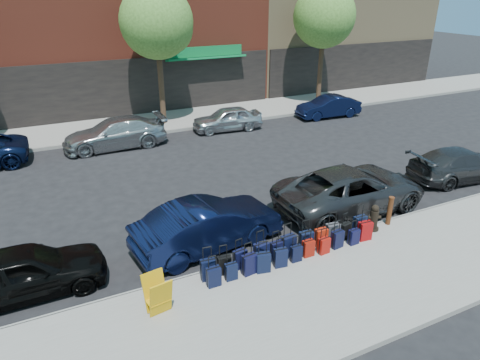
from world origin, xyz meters
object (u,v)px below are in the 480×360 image
car_near_2 (351,189)px  car_near_0 (24,271)px  car_far_3 (328,107)px  car_near_3 (461,164)px  car_far_1 (115,133)px  tree_center (159,24)px  fire_hydrant (374,218)px  bollard (390,210)px  display_rack (158,295)px  car_far_2 (227,119)px  tree_right (326,18)px  suitcase_front_5 (288,245)px  car_near_1 (208,225)px

car_near_2 → car_near_0: bearing=90.0°
car_near_2 → car_far_3: car_near_2 is taller
car_near_3 → car_far_1: size_ratio=0.91×
tree_center → car_far_3: bearing=-16.1°
tree_center → car_near_2: 13.73m
fire_hydrant → car_near_0: 10.02m
bollard → display_rack: size_ratio=0.99×
car_near_0 → car_near_2: bearing=-89.3°
car_near_0 → car_near_2: size_ratio=0.72×
fire_hydrant → car_far_2: car_far_2 is taller
tree_right → car_near_0: tree_right is taller
fire_hydrant → car_far_3: (6.75, 11.58, 0.09)m
suitcase_front_5 → bollard: 3.85m
car_near_0 → car_far_1: 10.96m
car_near_1 → car_far_1: bearing=-3.2°
tree_right → bollard: tree_right is taller
tree_center → bollard: size_ratio=7.53×
tree_right → car_far_2: tree_right is taller
display_rack → car_far_2: car_far_2 is taller
fire_hydrant → car_near_0: (-9.91, 1.51, 0.12)m
car_near_2 → car_far_3: size_ratio=1.42×
bollard → car_near_0: size_ratio=0.25×
car_far_1 → tree_right: bearing=100.7°
car_far_1 → car_near_0: bearing=-22.0°
tree_right → display_rack: 21.85m
car_far_1 → car_far_2: (6.02, 0.17, -0.07)m
suitcase_front_5 → display_rack: (-3.97, -0.69, 0.16)m
bollard → car_near_1: (-5.65, 1.49, 0.09)m
suitcase_front_5 → car_near_0: bearing=162.0°
suitcase_front_5 → car_near_0: 6.93m
tree_center → car_far_1: size_ratio=1.49×
tree_center → tree_right: 10.50m
tree_right → fire_hydrant: tree_right is taller
tree_center → car_near_1: (-2.50, -12.70, -4.67)m
car_near_2 → car_far_2: bearing=0.1°
car_near_3 → car_near_2: bearing=97.9°
tree_center → car_near_0: (-7.44, -12.72, -4.74)m
car_near_1 → car_far_2: car_near_1 is taller
suitcase_front_5 → bollard: (3.84, 0.11, 0.18)m
tree_right → bollard: 16.68m
suitcase_front_5 → car_far_1: size_ratio=0.21×
tree_center → car_far_3: size_ratio=1.89×
fire_hydrant → bollard: 0.69m
car_near_0 → car_near_1: (4.94, 0.02, 0.07)m
tree_right → car_near_1: 18.77m
car_far_1 → suitcase_front_5: bearing=12.7°
suitcase_front_5 → fire_hydrant: 3.16m
suitcase_front_5 → bollard: size_ratio=1.04×
fire_hydrant → car_near_0: size_ratio=0.22×
car_far_3 → car_near_2: bearing=-28.1°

